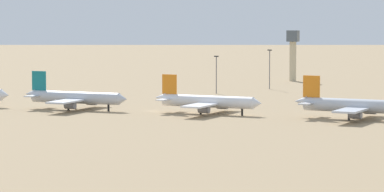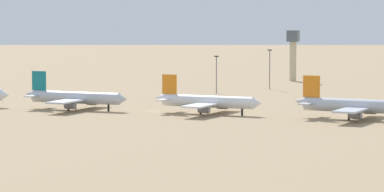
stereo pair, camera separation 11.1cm
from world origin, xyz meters
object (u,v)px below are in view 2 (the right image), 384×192
Objects in this scene: control_tower at (293,51)px; light_pole_mid at (216,72)px; parked_jet_teal_3 at (75,98)px; parked_jet_orange_4 at (207,101)px; parked_jet_orange_5 at (355,106)px; light_pole_east at (270,66)px.

control_tower is 1.56× the size of light_pole_mid.
parked_jet_teal_3 is 46.39m from parked_jet_orange_4.
parked_jet_orange_5 is 2.39× the size of light_pole_east.
parked_jet_teal_3 is 0.97× the size of parked_jet_orange_5.
parked_jet_teal_3 is 2.31× the size of light_pole_east.
light_pole_east reaches higher than parked_jet_teal_3.
light_pole_mid is at bearing 111.52° from parked_jet_orange_4.
light_pole_east is (39.32, 111.28, 5.42)m from parked_jet_teal_3.
control_tower reaches higher than light_pole_east.
control_tower reaches higher than parked_jet_orange_5.
control_tower is at bearing 81.23° from parked_jet_teal_3.
light_pole_east is (-7.06, 110.48, 5.52)m from parked_jet_orange_4.
parked_jet_teal_3 is 1.02× the size of parked_jet_orange_4.
parked_jet_teal_3 is 84.99m from light_pole_mid.
parked_jet_orange_5 is 2.63× the size of light_pole_mid.
parked_jet_orange_4 is 83.25m from light_pole_mid.
control_tower is 83.63m from light_pole_mid.
parked_jet_orange_4 is at bearing -75.07° from light_pole_mid.
light_pole_mid is (24.97, 81.11, 4.62)m from parked_jet_teal_3.
parked_jet_orange_5 is at bearing -70.76° from control_tower.
parked_jet_orange_5 is 126.21m from light_pole_east.
control_tower is at bearing 116.52° from parked_jet_orange_5.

